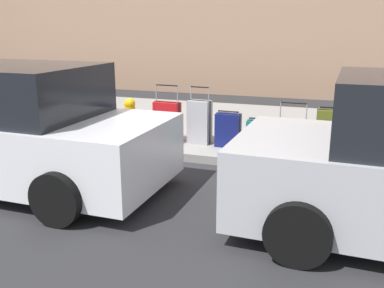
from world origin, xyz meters
TOP-DOWN VIEW (x-y plane):
  - ground_plane at (0.00, 0.00)m, footprint 40.00×40.00m
  - sidewalk_curb at (0.00, -2.50)m, footprint 18.00×5.00m
  - suitcase_olive_0 at (-3.61, -0.75)m, footprint 0.45×0.24m
  - suitcase_maroon_1 at (-3.02, -0.68)m, footprint 0.49×0.23m
  - suitcase_teal_2 at (-2.45, -0.66)m, footprint 0.39×0.25m
  - suitcase_navy_3 at (-1.91, -0.69)m, footprint 0.44×0.24m
  - suitcase_silver_4 at (-1.37, -0.76)m, footprint 0.42×0.28m
  - suitcase_red_5 at (-0.79, -0.62)m, footprint 0.49×0.23m
  - fire_hydrant at (-0.01, -0.69)m, footprint 0.39×0.21m
  - bollard_post at (0.59, -0.54)m, footprint 0.15×0.15m
  - parked_car_white_1 at (0.50, 1.74)m, footprint 4.30×2.11m

SIDE VIEW (x-z plane):
  - ground_plane at x=0.00m, z-range 0.00..0.00m
  - sidewalk_curb at x=0.00m, z-range 0.00..0.14m
  - suitcase_teal_2 at x=-2.45m, z-range 0.11..0.68m
  - suitcase_maroon_1 at x=-3.02m, z-range -0.01..0.85m
  - suitcase_navy_3 at x=-1.91m, z-range 0.11..0.76m
  - suitcase_red_5 at x=-0.79m, z-range -0.02..1.04m
  - suitcase_olive_0 at x=-3.61m, z-range 0.11..0.92m
  - suitcase_silver_4 at x=-1.37m, z-range 0.01..1.05m
  - bollard_post at x=0.59m, z-range 0.14..0.93m
  - fire_hydrant at x=-0.01m, z-range 0.16..0.91m
  - parked_car_white_1 at x=0.50m, z-range -0.06..1.64m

